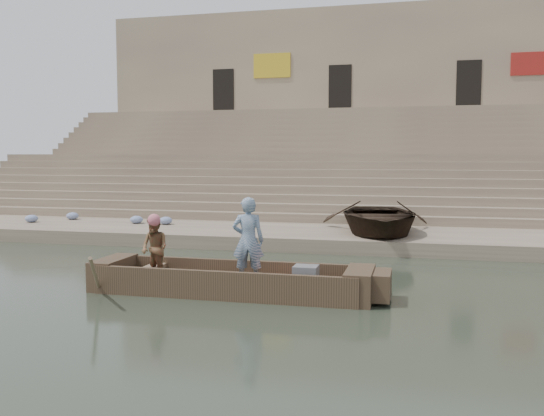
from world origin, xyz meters
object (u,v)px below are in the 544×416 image
at_px(standing_man, 248,240).
at_px(rowing_man, 155,248).
at_px(television, 305,276).
at_px(beached_rowboat, 378,217).
at_px(main_rowboat, 230,288).

relative_size(standing_man, rowing_man, 1.35).
height_order(standing_man, television, standing_man).
relative_size(standing_man, television, 3.70).
xyz_separation_m(rowing_man, television, (3.09, 0.06, -0.43)).
xyz_separation_m(standing_man, beached_rowboat, (2.09, 6.97, -0.18)).
bearing_deg(main_rowboat, rowing_man, -177.66).
distance_m(main_rowboat, beached_rowboat, 7.43).
bearing_deg(television, beached_rowboat, 82.24).
distance_m(main_rowboat, television, 1.54).
xyz_separation_m(main_rowboat, television, (1.51, 0.00, 0.31)).
distance_m(main_rowboat, rowing_man, 1.75).
xyz_separation_m(main_rowboat, beached_rowboat, (2.46, 6.96, 0.78)).
distance_m(rowing_man, television, 3.12).
bearing_deg(main_rowboat, television, 0.00).
height_order(standing_man, beached_rowboat, standing_man).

